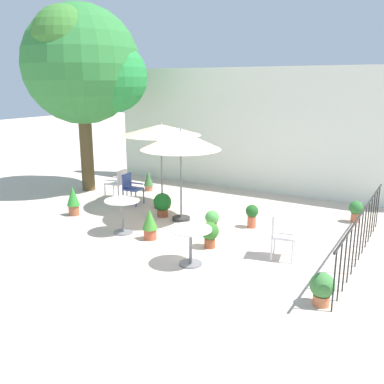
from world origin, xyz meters
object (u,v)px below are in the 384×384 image
at_px(shade_tree, 84,65).
at_px(potted_plant_0, 252,214).
at_px(patio_chair_0, 280,232).
at_px(potted_plant_5, 162,203).
at_px(cafe_table_1, 122,210).
at_px(potted_plant_4, 322,288).
at_px(cafe_table_0, 191,239).
at_px(potted_plant_6, 210,233).
at_px(patio_umbrella_0, 161,131).
at_px(patio_chair_1, 131,187).
at_px(patio_umbrella_1, 181,141).
at_px(potted_plant_3, 212,220).
at_px(potted_plant_7, 150,223).
at_px(potted_plant_1, 73,200).
at_px(patio_chair_2, 118,181).
at_px(potted_plant_2, 356,210).
at_px(potted_plant_8, 148,181).

height_order(shade_tree, potted_plant_0, shade_tree).
relative_size(patio_chair_0, potted_plant_5, 1.47).
xyz_separation_m(cafe_table_1, potted_plant_4, (4.73, -1.01, -0.25)).
bearing_deg(cafe_table_0, potted_plant_4, -6.58).
bearing_deg(cafe_table_0, potted_plant_6, 95.81).
bearing_deg(potted_plant_5, potted_plant_4, -28.20).
height_order(patio_umbrella_0, patio_chair_1, patio_umbrella_0).
distance_m(patio_umbrella_1, potted_plant_3, 2.05).
height_order(potted_plant_3, potted_plant_5, potted_plant_5).
bearing_deg(potted_plant_7, cafe_table_0, -26.02).
xyz_separation_m(patio_chair_0, potted_plant_5, (-3.47, 1.05, -0.18)).
bearing_deg(potted_plant_7, potted_plant_0, 48.96).
xyz_separation_m(cafe_table_0, potted_plant_7, (-1.45, 0.71, -0.14)).
xyz_separation_m(shade_tree, patio_umbrella_1, (4.12, -1.19, -1.87)).
relative_size(patio_umbrella_0, potted_plant_1, 3.06).
height_order(cafe_table_0, cafe_table_1, cafe_table_1).
bearing_deg(potted_plant_6, patio_chair_2, 153.81).
distance_m(patio_umbrella_1, potted_plant_4, 5.06).
distance_m(patio_umbrella_0, patio_chair_0, 4.56).
xyz_separation_m(patio_chair_1, potted_plant_2, (5.75, 1.50, -0.19)).
bearing_deg(potted_plant_1, potted_plant_0, 18.18).
relative_size(patio_chair_0, potted_plant_4, 1.71).
height_order(potted_plant_6, potted_plant_8, potted_plant_8).
height_order(potted_plant_0, potted_plant_6, potted_plant_0).
relative_size(cafe_table_0, potted_plant_3, 1.54).
bearing_deg(patio_chair_1, shade_tree, 162.81).
relative_size(cafe_table_1, patio_chair_2, 0.91).
relative_size(patio_chair_2, potted_plant_0, 1.56).
bearing_deg(potted_plant_0, potted_plant_8, 158.51).
bearing_deg(potted_plant_6, potted_plant_1, 177.28).
height_order(cafe_table_1, potted_plant_1, cafe_table_1).
distance_m(shade_tree, potted_plant_2, 8.68).
distance_m(potted_plant_1, potted_plant_3, 3.75).
bearing_deg(potted_plant_2, potted_plant_3, -137.81).
xyz_separation_m(potted_plant_1, potted_plant_6, (4.08, -0.19, -0.09)).
relative_size(patio_chair_1, potted_plant_5, 1.41).
bearing_deg(potted_plant_6, shade_tree, 156.47).
relative_size(patio_umbrella_0, potted_plant_5, 3.81).
xyz_separation_m(cafe_table_1, potted_plant_8, (-1.82, 3.49, -0.22)).
relative_size(cafe_table_1, potted_plant_1, 1.04).
bearing_deg(patio_chair_2, cafe_table_1, -48.11).
height_order(cafe_table_0, patio_chair_0, patio_chair_0).
xyz_separation_m(patio_umbrella_0, potted_plant_0, (2.76, -0.30, -1.77)).
distance_m(patio_umbrella_1, potted_plant_1, 3.22).
xyz_separation_m(potted_plant_0, potted_plant_5, (-2.30, -0.35, 0.02)).
relative_size(cafe_table_0, potted_plant_7, 1.17).
relative_size(cafe_table_0, patio_chair_0, 0.89).
bearing_deg(patio_chair_2, patio_umbrella_0, -4.00).
xyz_separation_m(patio_chair_1, potted_plant_6, (3.46, -1.77, -0.18)).
distance_m(patio_chair_0, potted_plant_0, 1.84).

